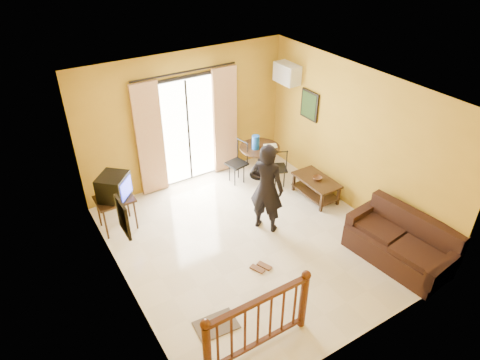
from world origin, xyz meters
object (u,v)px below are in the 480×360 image
sofa (401,244)px  standing_person (267,188)px  coffee_table (316,185)px  television (114,187)px  dining_table (260,153)px

sofa → standing_person: size_ratio=1.09×
sofa → coffee_table: bearing=83.4°
television → dining_table: television is taller
dining_table → sofa: sofa is taller
coffee_table → sofa: size_ratio=0.52×
television → coffee_table: bearing=-65.0°
dining_table → standing_person: (-0.92, -1.57, 0.30)m
dining_table → standing_person: size_ratio=0.50×
dining_table → coffee_table: 1.43m
television → sofa: size_ratio=0.37×
television → standing_person: standing_person is taller
coffee_table → standing_person: bearing=-169.3°
coffee_table → sofa: bearing=-89.8°
television → dining_table: (3.21, 0.15, -0.32)m
dining_table → sofa: bearing=-81.5°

